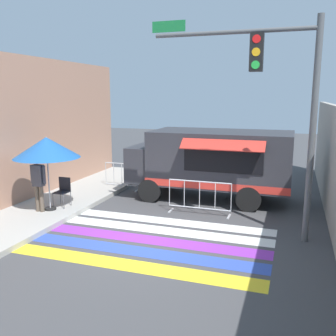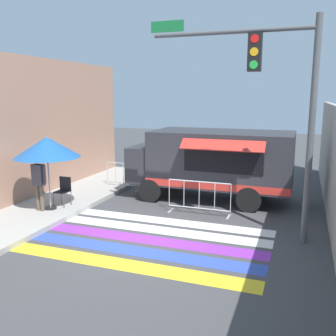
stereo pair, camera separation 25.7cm
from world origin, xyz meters
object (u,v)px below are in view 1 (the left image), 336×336
folding_chair (63,189)px  barricade_side (122,177)px  food_truck (209,159)px  patio_umbrella (47,148)px  barricade_front (199,198)px  vendor_person (38,180)px  traffic_signal_pole (278,89)px

folding_chair → barricade_side: folding_chair is taller
food_truck → patio_umbrella: size_ratio=2.47×
folding_chair → barricade_front: 4.38m
patio_umbrella → vendor_person: bearing=-126.5°
folding_chair → barricade_side: (0.61, 3.06, -0.20)m
food_truck → traffic_signal_pole: traffic_signal_pole is taller
folding_chair → barricade_side: 3.12m
traffic_signal_pole → folding_chair: traffic_signal_pole is taller
traffic_signal_pole → barricade_front: 4.19m
food_truck → folding_chair: (-4.11, -2.87, -0.73)m
vendor_person → barricade_side: 3.97m
food_truck → vendor_person: food_truck is taller
food_truck → folding_chair: bearing=-145.1°
vendor_person → barricade_side: vendor_person is taller
traffic_signal_pole → barricade_side: (-5.90, 3.34, -3.31)m
patio_umbrella → folding_chair: size_ratio=2.46×
barricade_side → folding_chair: bearing=-101.3°
patio_umbrella → folding_chair: (0.16, 0.49, -1.40)m
traffic_signal_pole → vendor_person: traffic_signal_pole is taller
vendor_person → folding_chair: bearing=48.5°
patio_umbrella → barricade_side: 3.97m
folding_chair → barricade_side: bearing=85.3°
patio_umbrella → vendor_person: (-0.19, -0.25, -0.98)m
food_truck → traffic_signal_pole: (2.39, -3.15, 2.38)m
patio_umbrella → food_truck: bearing=38.1°
food_truck → barricade_side: size_ratio=3.97×
food_truck → barricade_side: (-3.50, 0.19, -0.93)m
folding_chair → vendor_person: 0.92m
patio_umbrella → folding_chair: 1.49m
folding_chair → barricade_front: bearing=20.0°
food_truck → patio_umbrella: 5.48m
traffic_signal_pole → vendor_person: size_ratio=3.24×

